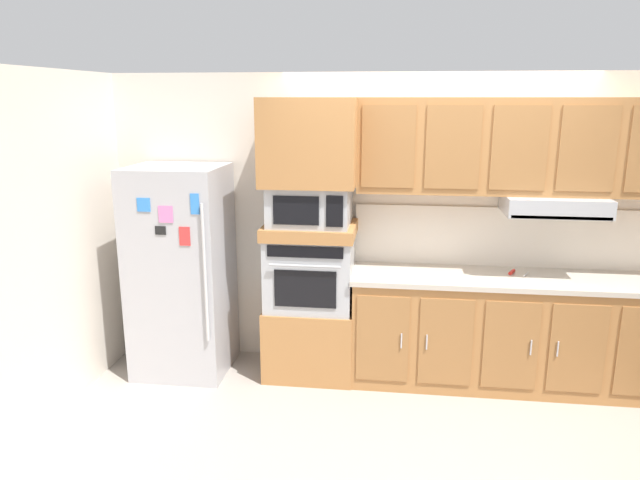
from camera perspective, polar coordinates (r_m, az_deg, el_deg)
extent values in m
plane|color=#9E9389|center=(4.49, 10.77, -17.33)|extent=(9.60, 9.60, 0.00)
cube|color=silver|center=(5.07, 10.73, 1.56)|extent=(6.20, 0.12, 2.50)
cube|color=silver|center=(4.70, -24.86, -0.45)|extent=(0.12, 7.10, 2.50)
cube|color=#ADADB2|center=(5.06, -13.34, -2.93)|extent=(0.76, 0.70, 1.76)
cylinder|color=silver|center=(4.59, -11.16, -3.24)|extent=(0.02, 0.02, 1.10)
cube|color=#337FDB|center=(4.50, -12.11, 3.46)|extent=(0.07, 0.01, 0.16)
cube|color=red|center=(4.58, -13.06, 0.36)|extent=(0.09, 0.01, 0.15)
cube|color=black|center=(4.64, -15.29, 0.91)|extent=(0.08, 0.01, 0.07)
cube|color=#337FDB|center=(4.65, -16.83, 3.31)|extent=(0.10, 0.01, 0.11)
cube|color=pink|center=(4.60, -14.82, 2.44)|extent=(0.11, 0.01, 0.13)
cube|color=#A8703D|center=(5.06, -0.90, -9.55)|extent=(0.74, 0.62, 0.60)
cube|color=#A8AAAF|center=(4.85, -0.93, -3.03)|extent=(0.70, 0.58, 0.60)
cube|color=black|center=(4.59, -1.46, -4.80)|extent=(0.49, 0.01, 0.30)
cube|color=black|center=(4.50, -1.48, -1.18)|extent=(0.60, 0.01, 0.09)
cylinder|color=#A8AAAF|center=(4.51, -1.52, -2.55)|extent=(0.56, 0.02, 0.02)
cube|color=#A8703D|center=(4.76, -0.94, 1.01)|extent=(0.74, 0.62, 0.10)
cube|color=#A8AAAF|center=(4.72, -0.95, 3.50)|extent=(0.64, 0.53, 0.32)
cube|color=black|center=(4.46, -2.36, 2.90)|extent=(0.35, 0.01, 0.22)
cube|color=black|center=(4.42, 1.43, 2.80)|extent=(0.13, 0.01, 0.24)
cube|color=#A8703D|center=(4.66, -0.98, 9.56)|extent=(0.74, 0.62, 0.68)
cube|color=#A8703D|center=(5.09, 20.19, -8.58)|extent=(2.92, 0.60, 0.88)
cube|color=#9A6738|center=(4.67, 6.12, -9.58)|extent=(0.41, 0.01, 0.70)
cylinder|color=#BCBCC1|center=(4.65, 7.94, -9.71)|extent=(0.01, 0.01, 0.12)
cube|color=#9A6738|center=(4.69, 12.16, -9.73)|extent=(0.41, 0.01, 0.70)
cylinder|color=#BCBCC1|center=(4.66, 10.36, -9.77)|extent=(0.01, 0.01, 0.12)
cube|color=#9A6738|center=(4.75, 18.10, -9.77)|extent=(0.41, 0.01, 0.70)
cylinder|color=#BCBCC1|center=(4.77, 19.88, -9.84)|extent=(0.01, 0.01, 0.12)
cube|color=#9A6738|center=(4.87, 23.81, -9.71)|extent=(0.41, 0.01, 0.70)
cylinder|color=#BCBCC1|center=(4.82, 22.17, -9.81)|extent=(0.01, 0.01, 0.12)
cube|color=#BCB2A3|center=(4.94, 20.63, -3.63)|extent=(2.96, 0.64, 0.04)
cube|color=white|center=(5.14, 20.18, 0.20)|extent=(2.96, 0.02, 0.50)
cube|color=#A8703D|center=(4.88, 21.32, 8.48)|extent=(2.92, 0.34, 0.74)
cube|color=#A8AAAF|center=(4.88, 21.85, 3.20)|extent=(0.76, 0.48, 0.14)
cube|color=black|center=(4.68, 22.43, 2.05)|extent=(0.72, 0.04, 0.02)
cube|color=#9A6738|center=(4.56, 6.68, 9.01)|extent=(0.41, 0.01, 0.63)
cube|color=#9A6738|center=(4.58, 12.85, 8.78)|extent=(0.41, 0.01, 0.63)
cube|color=#9A6738|center=(4.65, 18.88, 8.46)|extent=(0.41, 0.01, 0.63)
cube|color=#9A6738|center=(4.77, 24.67, 8.07)|extent=(0.41, 0.01, 0.63)
cylinder|color=red|center=(4.95, 18.20, -2.99)|extent=(0.07, 0.10, 0.03)
cylinder|color=silver|center=(4.92, 19.43, -3.17)|extent=(0.06, 0.11, 0.01)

